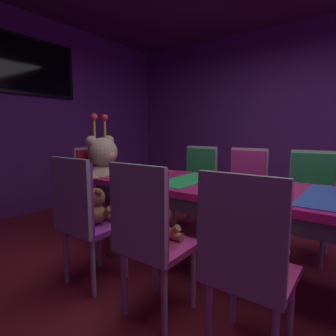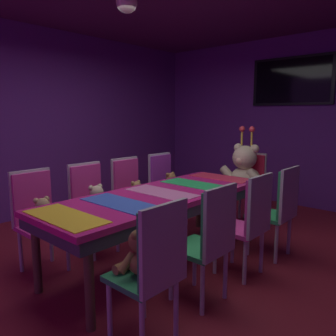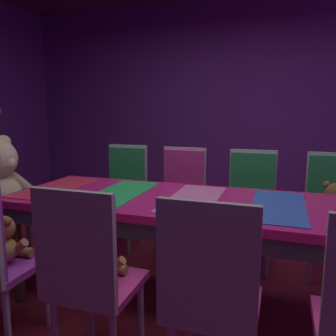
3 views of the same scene
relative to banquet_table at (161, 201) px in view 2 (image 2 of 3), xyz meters
name	(u,v)px [view 2 (image 2 of 3)]	position (x,y,z in m)	size (l,w,h in m)	color
ground_plane	(162,262)	(0.00, 0.00, -0.66)	(7.90, 7.90, 0.00)	maroon
wall_back	(292,121)	(0.00, 3.20, 0.74)	(5.20, 0.12, 2.80)	#59267F
wall_left	(34,122)	(-2.60, 0.00, 0.74)	(0.12, 6.40, 2.80)	#59267F
banquet_table	(161,201)	(0.00, 0.00, 0.00)	(0.90, 2.55, 0.75)	#C61E72
chair_left_0	(36,210)	(-0.83, -0.91, -0.06)	(0.42, 0.41, 0.98)	#CC338C
teddy_left_0	(43,214)	(-0.69, -0.91, -0.07)	(0.23, 0.30, 0.29)	tan
chair_left_1	(89,198)	(-0.83, -0.29, -0.06)	(0.42, 0.41, 0.98)	#CC338C
teddy_left_1	(97,201)	(-0.69, -0.29, -0.06)	(0.25, 0.33, 0.31)	beige
chair_left_2	(129,189)	(-0.84, 0.31, -0.06)	(0.42, 0.41, 0.98)	#CC338C
teddy_left_2	(137,193)	(-0.70, 0.31, -0.08)	(0.21, 0.28, 0.26)	#9E7247
chair_left_3	(164,182)	(-0.84, 0.94, -0.06)	(0.42, 0.41, 0.98)	purple
teddy_left_3	(171,184)	(-0.69, 0.94, -0.07)	(0.23, 0.30, 0.28)	olive
chair_right_0	(156,261)	(0.84, -0.95, -0.06)	(0.42, 0.41, 0.98)	#268C4C
teddy_right_0	(140,254)	(0.69, -0.95, -0.06)	(0.26, 0.34, 0.32)	brown
chair_right_1	(212,234)	(0.83, -0.31, -0.06)	(0.42, 0.41, 0.98)	#268C4C
chair_right_2	(252,216)	(0.83, 0.32, -0.06)	(0.42, 0.41, 0.98)	#CC338C
chair_right_3	(281,204)	(0.86, 0.92, -0.06)	(0.42, 0.41, 0.98)	#268C4C
throne_chair	(249,180)	(0.00, 1.82, -0.06)	(0.41, 0.42, 0.98)	red
king_teddy_bear	(244,171)	(0.00, 1.65, 0.09)	(0.70, 0.54, 0.90)	beige
wall_tv	(292,81)	(0.00, 3.11, 1.39)	(1.33, 0.06, 0.77)	black
pendant_light	(127,2)	(-0.25, -0.19, 1.89)	(0.20, 0.20, 0.20)	white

